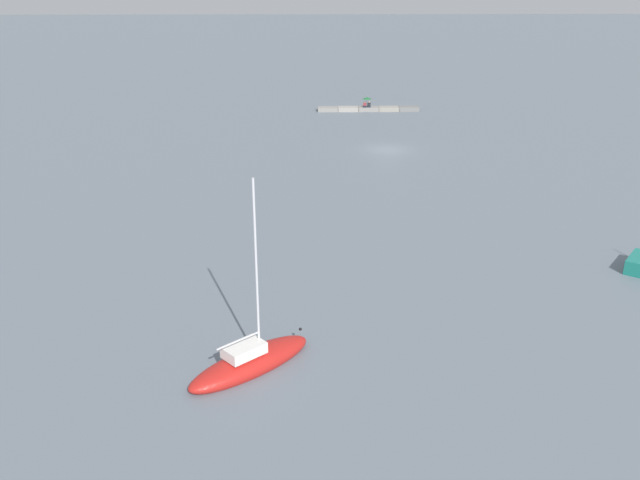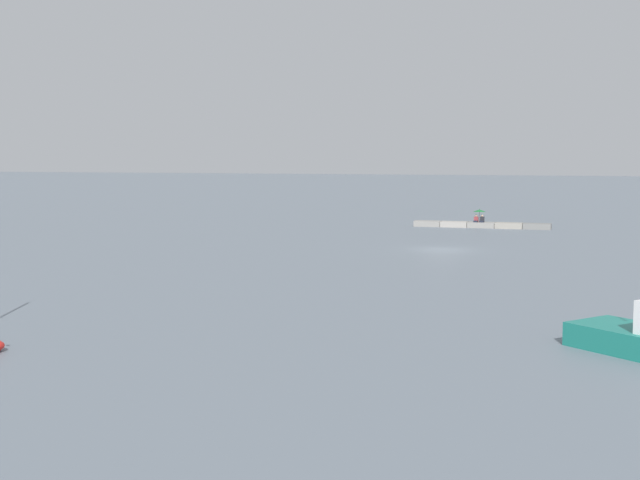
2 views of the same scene
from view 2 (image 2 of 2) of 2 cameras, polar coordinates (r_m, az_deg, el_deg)
name	(u,v)px [view 2 (image 2 of 2)]	position (r m, az deg, el deg)	size (l,w,h in m)	color
ground_plane	(442,250)	(63.99, 8.06, -0.64)	(500.00, 500.00, 0.00)	slate
seawall_pier	(481,225)	(84.15, 10.62, 0.99)	(12.97, 1.47, 0.55)	slate
person_seated_dark_left	(482,220)	(83.96, 10.66, 1.34)	(0.41, 0.61, 0.73)	#1E2333
person_seated_maroon_right	(476,219)	(83.97, 10.27, 1.34)	(0.41, 0.61, 0.73)	#1E2333
umbrella_open_green	(479,211)	(84.05, 10.49, 1.92)	(1.20, 1.20, 1.27)	black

